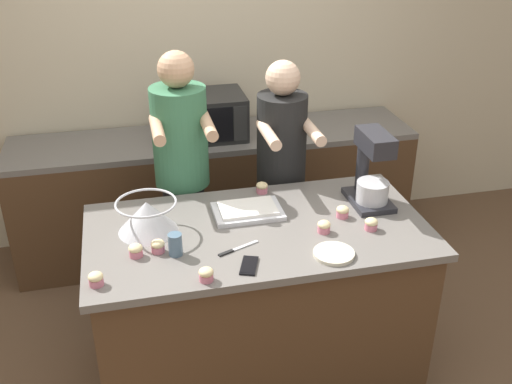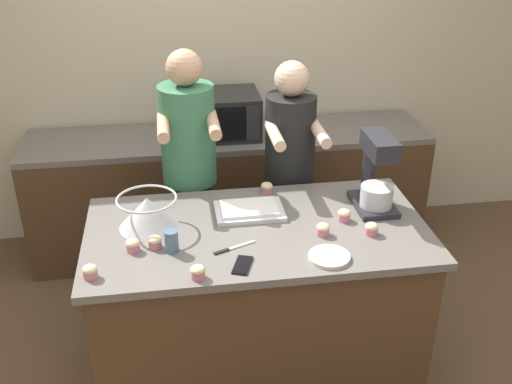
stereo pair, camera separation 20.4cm
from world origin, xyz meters
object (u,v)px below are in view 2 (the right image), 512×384
(cupcake_2, at_px, (90,271))
(knife, at_px, (232,248))
(cupcake_6, at_px, (198,272))
(cupcake_3, at_px, (155,242))
(baking_tray, at_px, (249,210))
(cupcake_4, at_px, (371,229))
(mixing_bowl, at_px, (148,211))
(microwave_oven, at_px, (225,114))
(cupcake_1, at_px, (344,215))
(person_right, at_px, (289,182))
(small_plate, at_px, (329,257))
(drinking_glass, at_px, (172,241))
(cell_phone, at_px, (242,265))
(cupcake_0, at_px, (323,229))
(person_left, at_px, (191,182))
(cupcake_7, at_px, (267,188))
(stand_mixer, at_px, (376,177))
(cupcake_5, at_px, (133,245))

(cupcake_2, bearing_deg, knife, 12.04)
(knife, xyz_separation_m, cupcake_6, (-0.17, -0.21, 0.03))
(cupcake_2, distance_m, cupcake_3, 0.34)
(baking_tray, relative_size, cupcake_4, 5.44)
(mixing_bowl, distance_m, microwave_oven, 1.34)
(baking_tray, distance_m, cupcake_4, 0.63)
(cupcake_1, relative_size, cupcake_6, 1.00)
(person_right, xyz_separation_m, cupcake_4, (0.25, -0.77, 0.10))
(person_right, distance_m, small_plate, 0.95)
(cupcake_3, distance_m, cupcake_4, 1.05)
(drinking_glass, xyz_separation_m, cupcake_2, (-0.36, -0.16, -0.02))
(person_right, bearing_deg, knife, -118.79)
(microwave_oven, xyz_separation_m, knife, (-0.13, -1.50, -0.12))
(small_plate, bearing_deg, cupcake_3, 164.83)
(baking_tray, xyz_separation_m, cell_phone, (-0.10, -0.47, -0.01))
(small_plate, height_order, cupcake_1, cupcake_1)
(mixing_bowl, bearing_deg, cupcake_4, -12.40)
(person_right, xyz_separation_m, small_plate, (-0.01, -0.94, 0.08))
(knife, bearing_deg, cupcake_1, 16.89)
(person_right, bearing_deg, mixing_bowl, -147.31)
(cupcake_0, xyz_separation_m, cupcake_1, (0.14, 0.12, 0.00))
(person_right, height_order, knife, person_right)
(person_left, height_order, cupcake_3, person_left)
(drinking_glass, bearing_deg, cupcake_3, 152.05)
(cupcake_4, xyz_separation_m, cupcake_6, (-0.86, -0.24, 0.00))
(person_left, xyz_separation_m, cupcake_7, (0.41, -0.26, 0.06))
(person_right, bearing_deg, cupcake_6, -121.23)
(mixing_bowl, bearing_deg, cupcake_7, 23.02)
(stand_mixer, height_order, cupcake_4, stand_mixer)
(cupcake_6, bearing_deg, cell_phone, 16.81)
(stand_mixer, distance_m, microwave_oven, 1.37)
(mixing_bowl, bearing_deg, stand_mixer, 1.41)
(cupcake_0, height_order, cupcake_3, same)
(microwave_oven, distance_m, cupcake_3, 1.52)
(cupcake_7, bearing_deg, cupcake_0, -67.74)
(baking_tray, bearing_deg, knife, -111.58)
(cupcake_3, bearing_deg, stand_mixer, 11.39)
(stand_mixer, bearing_deg, cupcake_6, -152.21)
(microwave_oven, bearing_deg, cupcake_0, -77.39)
(small_plate, relative_size, cupcake_5, 2.95)
(cupcake_3, bearing_deg, cupcake_5, -172.22)
(stand_mixer, distance_m, cupcake_1, 0.27)
(baking_tray, height_order, cupcake_3, cupcake_3)
(baking_tray, relative_size, cell_phone, 2.23)
(microwave_oven, xyz_separation_m, small_plate, (0.30, -1.65, -0.11))
(small_plate, distance_m, cupcake_6, 0.61)
(cupcake_2, bearing_deg, microwave_oven, 64.93)
(cupcake_5, bearing_deg, cupcake_7, 34.37)
(baking_tray, height_order, cupcake_4, cupcake_4)
(drinking_glass, distance_m, knife, 0.28)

